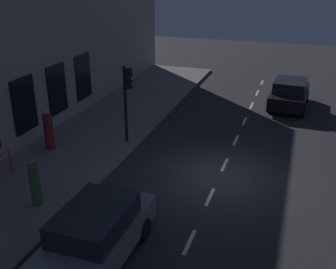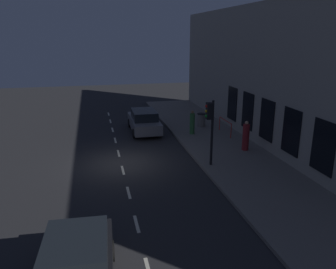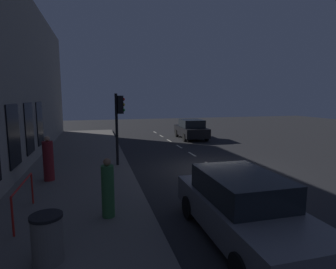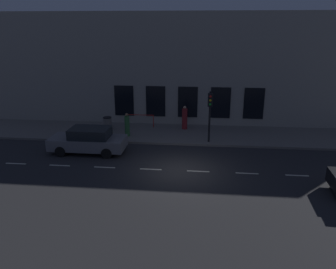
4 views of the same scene
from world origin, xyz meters
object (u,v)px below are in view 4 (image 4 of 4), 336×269
Objects in this scene: pedestrian_0 at (127,125)px; pedestrian_1 at (185,118)px; traffic_light at (210,107)px; parked_car_1 at (88,140)px; trash_bin at (108,123)px.

pedestrian_1 is (2.08, -3.89, 0.05)m from pedestrian_0.
pedestrian_0 is at bearing 81.80° from traffic_light.
traffic_light is 0.74× the size of parked_car_1.
pedestrian_1 reaches higher than parked_car_1.
pedestrian_1 is 1.81× the size of trash_bin.
traffic_light is at bearing -173.60° from pedestrian_1.
trash_bin is at bearing 73.48° from pedestrian_1.
pedestrian_0 is (0.81, 5.65, -1.62)m from traffic_light.
traffic_light is at bearing -105.55° from trash_bin.
traffic_light reaches higher than pedestrian_0.
pedestrian_1 is at bearing -47.42° from parked_car_1.
traffic_light is 7.93m from parked_car_1.
trash_bin is at bearing -110.60° from pedestrian_0.
trash_bin is (-0.83, 5.65, -0.32)m from pedestrian_1.
trash_bin is (1.25, 1.76, -0.26)m from pedestrian_0.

